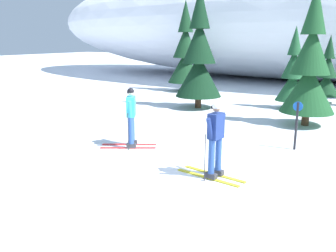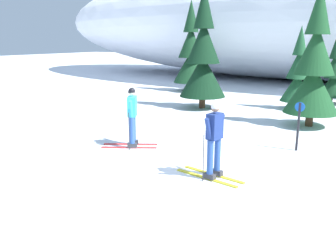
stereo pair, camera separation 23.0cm
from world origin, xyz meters
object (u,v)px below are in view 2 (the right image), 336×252
(pine_tree_center, at_px, (333,75))
(pine_tree_center_right, at_px, (314,69))
(skier_navy_jacket, at_px, (214,139))
(skier_cyan_jacket, at_px, (132,116))
(pine_tree_far_left, at_px, (191,54))
(pine_tree_center_left, at_px, (298,75))
(trail_marker_post, at_px, (298,123))
(pine_tree_left, at_px, (203,58))

(pine_tree_center, relative_size, pine_tree_center_right, 0.67)
(skier_navy_jacket, xyz_separation_m, pine_tree_center, (0.62, 12.46, 0.48))
(skier_cyan_jacket, bearing_deg, skier_navy_jacket, -17.51)
(pine_tree_far_left, height_order, pine_tree_center_right, pine_tree_far_left)
(pine_tree_center_left, distance_m, pine_tree_center, 2.85)
(skier_cyan_jacket, bearing_deg, pine_tree_center, 71.66)
(pine_tree_center, xyz_separation_m, trail_marker_post, (0.51, -9.18, -0.61))
(skier_navy_jacket, height_order, skier_cyan_jacket, skier_navy_jacket)
(pine_tree_left, bearing_deg, pine_tree_center_right, -12.26)
(pine_tree_center_right, xyz_separation_m, trail_marker_post, (0.36, -3.39, -1.32))
(skier_navy_jacket, bearing_deg, pine_tree_center, 87.16)
(skier_navy_jacket, bearing_deg, pine_tree_left, 119.02)
(skier_navy_jacket, relative_size, pine_tree_center_right, 0.35)
(skier_navy_jacket, distance_m, pine_tree_center_right, 6.81)
(pine_tree_far_left, height_order, pine_tree_left, pine_tree_left)
(trail_marker_post, bearing_deg, skier_navy_jacket, -109.03)
(skier_navy_jacket, xyz_separation_m, pine_tree_left, (-4.31, 7.77, 1.39))
(pine_tree_left, relative_size, pine_tree_center_left, 1.47)
(pine_tree_left, bearing_deg, skier_cyan_jacket, -80.53)
(pine_tree_far_left, xyz_separation_m, pine_tree_center, (8.18, 0.03, -0.87))
(pine_tree_far_left, relative_size, trail_marker_post, 3.81)
(pine_tree_center, bearing_deg, pine_tree_center_right, -88.49)
(skier_navy_jacket, distance_m, pine_tree_far_left, 14.61)
(pine_tree_center_right, bearing_deg, trail_marker_post, -83.97)
(pine_tree_center_left, xyz_separation_m, trail_marker_post, (1.63, -6.57, -0.77))
(skier_cyan_jacket, relative_size, pine_tree_center_right, 0.35)
(skier_navy_jacket, relative_size, pine_tree_center_left, 0.48)
(skier_navy_jacket, bearing_deg, pine_tree_far_left, 121.32)
(pine_tree_center_left, relative_size, trail_marker_post, 2.63)
(pine_tree_left, bearing_deg, pine_tree_far_left, 124.91)
(pine_tree_left, height_order, trail_marker_post, pine_tree_left)
(pine_tree_far_left, distance_m, trail_marker_post, 12.71)
(skier_cyan_jacket, distance_m, pine_tree_left, 6.99)
(pine_tree_center_left, bearing_deg, pine_tree_left, -151.38)
(pine_tree_far_left, bearing_deg, pine_tree_left, -55.09)
(pine_tree_center, height_order, trail_marker_post, pine_tree_center)
(skier_navy_jacket, bearing_deg, pine_tree_center_right, 83.39)
(skier_navy_jacket, distance_m, pine_tree_left, 8.99)
(pine_tree_center_left, height_order, pine_tree_center_right, pine_tree_center_right)
(pine_tree_far_left, distance_m, pine_tree_center_right, 10.14)
(trail_marker_post, bearing_deg, pine_tree_far_left, 133.52)
(pine_tree_center, distance_m, trail_marker_post, 9.22)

